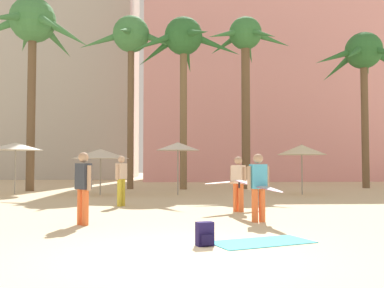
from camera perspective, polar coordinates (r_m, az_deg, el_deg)
ground at (r=6.93m, az=-2.05°, el=-14.75°), size 120.00×120.00×0.00m
hotel_pink at (r=39.70m, az=11.74°, el=8.52°), size 24.08×8.22×18.20m
hotel_tower_gray at (r=47.10m, az=-16.57°, el=12.07°), size 14.40×10.90×26.65m
palm_tree_far_left at (r=25.74m, az=7.19°, el=12.42°), size 5.24×5.02×10.07m
palm_tree_left at (r=25.23m, az=-20.55°, el=14.19°), size 6.42×6.33×10.43m
palm_tree_center at (r=28.12m, az=21.97°, el=10.50°), size 6.15×5.70×9.37m
palm_tree_right at (r=25.66m, az=-8.18°, el=13.27°), size 6.25×6.14×10.04m
palm_tree_far_right at (r=25.07m, az=-1.18°, el=13.07°), size 6.40×6.50×9.87m
cafe_umbrella_0 at (r=21.76m, az=-22.56°, el=-0.30°), size 2.49×2.49×2.45m
cafe_umbrella_1 at (r=20.63m, az=14.48°, el=-0.76°), size 2.30×2.30×2.34m
cafe_umbrella_2 at (r=19.81m, az=-1.90°, el=-0.33°), size 2.05×2.05×2.45m
cafe_umbrella_3 at (r=20.03m, az=-12.14°, el=-1.29°), size 2.64×2.64×2.13m
beach_towel at (r=8.15m, az=9.34°, el=-12.83°), size 2.06×1.50×0.01m
backpack at (r=7.70m, az=1.74°, el=-12.00°), size 0.34×0.30×0.42m
person_mid_left at (r=13.12m, az=6.16°, el=-5.01°), size 2.35×1.97×1.67m
person_mid_center at (r=10.92m, az=8.74°, el=-5.43°), size 0.93×3.09×1.70m
person_near_left at (r=14.81m, az=-9.45°, el=-4.57°), size 0.38×0.58×1.72m
person_near_right at (r=10.47m, az=-14.37°, el=-5.35°), size 0.49×0.50×1.72m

